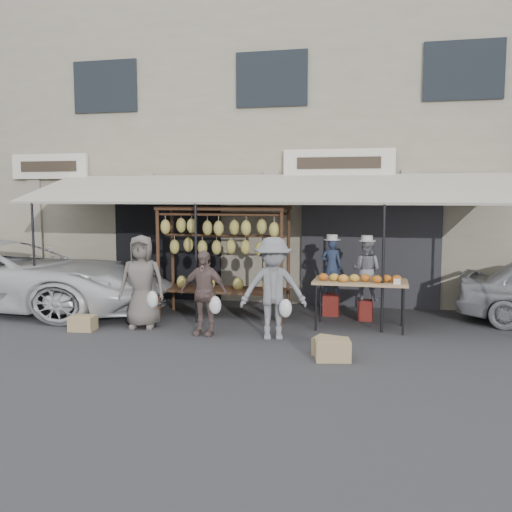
% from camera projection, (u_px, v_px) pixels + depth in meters
% --- Properties ---
extents(ground_plane, '(90.00, 90.00, 0.00)m').
position_uv_depth(ground_plane, '(231.00, 340.00, 9.70)').
color(ground_plane, '#2D2D30').
extents(shophouse, '(24.00, 6.15, 7.30)m').
position_uv_depth(shophouse, '(293.00, 151.00, 15.60)').
color(shophouse, gray).
rests_on(shophouse, ground_plane).
extents(awning, '(10.00, 2.35, 2.92)m').
position_uv_depth(awning, '(260.00, 189.00, 11.63)').
color(awning, '#B8B29D').
rests_on(awning, ground_plane).
extents(banana_rack, '(2.60, 0.90, 2.24)m').
position_uv_depth(banana_rack, '(223.00, 240.00, 11.38)').
color(banana_rack, black).
rests_on(banana_rack, ground_plane).
extents(produce_table, '(1.70, 0.90, 1.04)m').
position_uv_depth(produce_table, '(360.00, 282.00, 10.44)').
color(produce_table, tan).
rests_on(produce_table, ground_plane).
extents(vendor_left, '(0.43, 0.29, 1.15)m').
position_uv_depth(vendor_left, '(332.00, 266.00, 11.60)').
color(vendor_left, '#293653').
rests_on(vendor_left, stool_left).
extents(vendor_right, '(0.69, 0.60, 1.20)m').
position_uv_depth(vendor_right, '(366.00, 270.00, 11.16)').
color(vendor_right, gray).
rests_on(vendor_right, stool_right).
extents(customer_left, '(0.92, 0.67, 1.73)m').
position_uv_depth(customer_left, '(142.00, 282.00, 10.54)').
color(customer_left, '#5D5651').
rests_on(customer_left, ground_plane).
extents(customer_mid, '(0.91, 0.46, 1.50)m').
position_uv_depth(customer_mid, '(204.00, 293.00, 10.01)').
color(customer_mid, '#6D5651').
rests_on(customer_mid, ground_plane).
extents(customer_right, '(1.26, 0.91, 1.75)m').
position_uv_depth(customer_right, '(273.00, 288.00, 9.73)').
color(customer_right, slate).
rests_on(customer_right, ground_plane).
extents(stool_left, '(0.35, 0.35, 0.45)m').
position_uv_depth(stool_left, '(331.00, 305.00, 11.68)').
color(stool_left, maroon).
rests_on(stool_left, ground_plane).
extents(stool_right, '(0.35, 0.35, 0.40)m').
position_uv_depth(stool_right, '(365.00, 310.00, 11.24)').
color(stool_right, maroon).
rests_on(stool_right, ground_plane).
extents(crate_near_a, '(0.58, 0.48, 0.31)m').
position_uv_depth(crate_near_a, '(333.00, 350.00, 8.54)').
color(crate_near_a, tan).
rests_on(crate_near_a, ground_plane).
extents(crate_near_b, '(0.53, 0.46, 0.27)m').
position_uv_depth(crate_near_b, '(329.00, 346.00, 8.81)').
color(crate_near_b, tan).
rests_on(crate_near_b, ground_plane).
extents(crate_far, '(0.47, 0.38, 0.27)m').
position_uv_depth(crate_far, '(83.00, 323.00, 10.39)').
color(crate_far, tan).
rests_on(crate_far, ground_plane).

